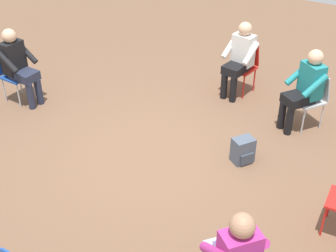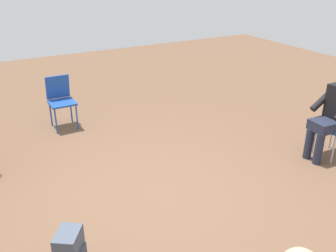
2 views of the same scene
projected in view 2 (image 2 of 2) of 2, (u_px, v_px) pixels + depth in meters
The scene contains 4 objects.
ground_plane at pixel (154, 199), 4.36m from camera, with size 15.40×15.40×0.00m, color brown.
chair_south at pixel (61, 98), 6.08m from camera, with size 0.40×0.44×0.85m.
person_in_black at pixel (334, 111), 5.02m from camera, with size 0.53×0.51×1.24m.
backpack_near_laptop_user at pixel (70, 251), 3.37m from camera, with size 0.32×0.34×0.36m.
Camera 2 is at (1.61, 3.26, 2.56)m, focal length 40.00 mm.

